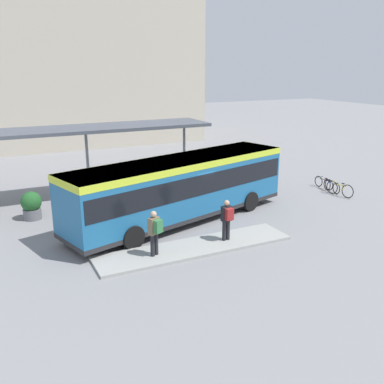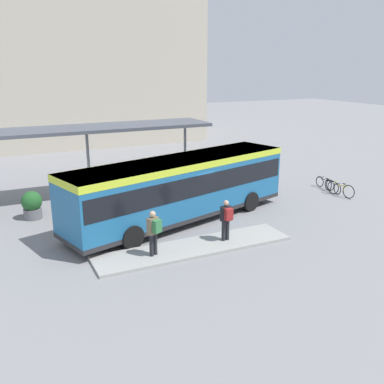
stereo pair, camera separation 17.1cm
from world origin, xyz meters
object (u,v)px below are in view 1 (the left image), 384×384
object	(u,v)px
bicycle_black	(324,183)
potted_planter_far_side	(86,197)
city_bus	(181,185)
potted_planter_near_shelter	(31,205)
pedestrian_companion	(227,218)
bicycle_blue	(332,186)
pedestrian_waiting	(155,230)
bicycle_yellow	(340,189)

from	to	relation	value
bicycle_black	potted_planter_far_side	xyz separation A→B (m)	(-13.70, 2.17, 0.36)
city_bus	potted_planter_far_side	distance (m)	5.20
potted_planter_near_shelter	potted_planter_far_side	size ratio (longest dim) A/B	1.01
pedestrian_companion	potted_planter_near_shelter	size ratio (longest dim) A/B	1.27
city_bus	bicycle_blue	size ratio (longest dim) A/B	7.67
pedestrian_waiting	potted_planter_near_shelter	size ratio (longest dim) A/B	1.30
pedestrian_companion	bicycle_black	world-z (taller)	pedestrian_companion
pedestrian_companion	potted_planter_far_side	world-z (taller)	pedestrian_companion
pedestrian_companion	potted_planter_near_shelter	distance (m)	9.52
bicycle_yellow	bicycle_blue	world-z (taller)	bicycle_yellow
potted_planter_far_side	pedestrian_waiting	bearing A→B (deg)	-81.16
potted_planter_near_shelter	potted_planter_far_side	distance (m)	2.62
pedestrian_waiting	potted_planter_far_side	size ratio (longest dim) A/B	1.32
potted_planter_far_side	bicycle_yellow	bearing A→B (deg)	-15.60
city_bus	bicycle_black	world-z (taller)	city_bus
bicycle_blue	city_bus	bearing A→B (deg)	-78.53
bicycle_blue	bicycle_black	distance (m)	0.80
bicycle_yellow	bicycle_black	world-z (taller)	bicycle_yellow
potted_planter_near_shelter	bicycle_yellow	bearing A→B (deg)	-12.52
bicycle_black	pedestrian_waiting	bearing A→B (deg)	110.18
pedestrian_companion	bicycle_yellow	xyz separation A→B (m)	(9.17, 3.02, -0.72)
pedestrian_companion	potted_planter_far_side	size ratio (longest dim) A/B	1.28
pedestrian_companion	city_bus	bearing A→B (deg)	7.41
pedestrian_waiting	bicycle_yellow	xyz separation A→B (m)	(12.35, 3.12, -0.75)
city_bus	pedestrian_companion	bearing A→B (deg)	-96.10
pedestrian_waiting	potted_planter_near_shelter	xyz separation A→B (m)	(-3.68, 6.68, -0.44)
potted_planter_near_shelter	bicycle_blue	bearing A→B (deg)	-9.72
pedestrian_waiting	bicycle_blue	distance (m)	13.13
bicycle_black	potted_planter_near_shelter	size ratio (longest dim) A/B	1.14
pedestrian_companion	potted_planter_near_shelter	bearing A→B (deg)	43.81
bicycle_blue	bicycle_black	world-z (taller)	bicycle_black
pedestrian_waiting	bicycle_blue	world-z (taller)	pedestrian_waiting
city_bus	potted_planter_far_side	bearing A→B (deg)	120.44
city_bus	bicycle_yellow	world-z (taller)	city_bus
city_bus	potted_planter_near_shelter	bearing A→B (deg)	136.23
pedestrian_waiting	potted_planter_near_shelter	world-z (taller)	pedestrian_waiting
city_bus	pedestrian_waiting	xyz separation A→B (m)	(-2.62, -3.35, -0.61)
city_bus	bicycle_blue	xyz separation A→B (m)	(9.89, 0.56, -1.42)
bicycle_black	potted_planter_near_shelter	bearing A→B (deg)	82.86
bicycle_blue	potted_planter_near_shelter	bearing A→B (deg)	-91.49
pedestrian_companion	bicycle_yellow	size ratio (longest dim) A/B	0.96
pedestrian_companion	bicycle_blue	world-z (taller)	pedestrian_companion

